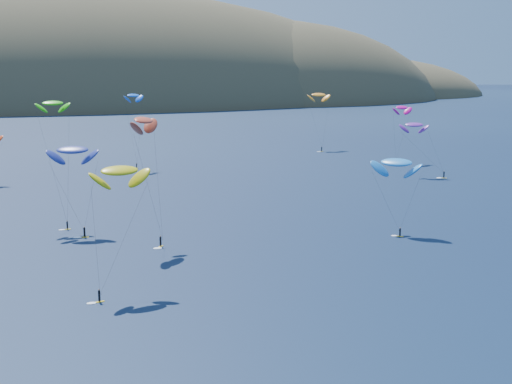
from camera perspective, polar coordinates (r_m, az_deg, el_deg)
The scene contains 10 objects.
island at distance 618.43m, azimuth -12.28°, elevation 6.10°, with size 730.00×300.00×210.00m.
kitesurfer_2 at distance 110.26m, azimuth -10.87°, elevation 1.68°, with size 10.27×10.73×20.51m.
kitesurfer_3 at distance 158.42m, azimuth -15.96°, elevation 6.82°, with size 6.95×11.76×27.39m.
kitesurfer_4 at distance 233.75m, azimuth -9.79°, elevation 7.61°, with size 8.05×6.85×25.34m.
kitesurfer_5 at distance 147.71m, azimuth 11.17°, elevation 2.34°, with size 10.26×11.76×16.83m.
kitesurfer_6 at distance 221.22m, azimuth 12.54°, elevation 5.26°, with size 10.46×13.67×17.55m.
kitesurfer_8 at distance 249.35m, azimuth 11.61°, elevation 6.63°, with size 9.23×6.69×20.81m.
kitesurfer_9 at distance 136.29m, azimuth -8.99°, elevation 5.67°, with size 8.41×10.97×25.80m.
kitesurfer_10 at distance 148.91m, azimuth -14.47°, elevation 3.27°, with size 10.59×10.93×19.36m.
kitesurfer_11 at distance 283.29m, azimuth 5.04°, elevation 7.75°, with size 9.52×13.86×23.61m.
Camera 1 is at (-37.69, -49.57, 34.57)m, focal length 50.00 mm.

